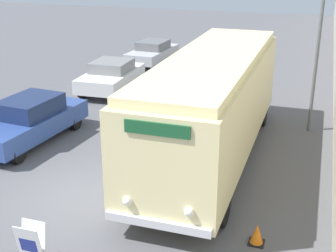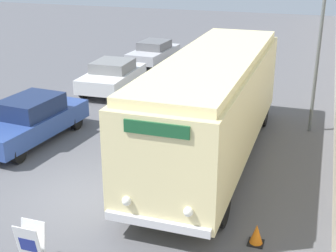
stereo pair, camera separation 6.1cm
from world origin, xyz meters
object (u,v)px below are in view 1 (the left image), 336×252
at_px(vintage_bus, 212,102).
at_px(traffic_cone, 257,234).
at_px(sign_board, 31,244).
at_px(streetlamp, 321,21).
at_px(parked_car_near, 30,120).
at_px(parked_car_far, 152,52).
at_px(parked_car_mid, 111,76).

xyz_separation_m(vintage_bus, traffic_cone, (2.08, -4.12, -1.67)).
bearing_deg(sign_board, streetlamp, 62.26).
xyz_separation_m(parked_car_near, traffic_cone, (8.34, -3.61, -0.53)).
bearing_deg(vintage_bus, sign_board, -110.44).
bearing_deg(vintage_bus, parked_car_far, 118.16).
relative_size(sign_board, parked_car_mid, 0.23).
bearing_deg(traffic_cone, parked_car_far, 117.79).
height_order(sign_board, parked_car_far, parked_car_far).
height_order(parked_car_near, traffic_cone, parked_car_near).
xyz_separation_m(sign_board, traffic_cone, (4.44, 2.22, -0.22)).
bearing_deg(parked_car_far, traffic_cone, -58.40).
height_order(vintage_bus, sign_board, vintage_bus).
relative_size(parked_car_near, parked_car_mid, 1.14).
bearing_deg(vintage_bus, parked_car_near, -175.32).
height_order(vintage_bus, parked_car_far, vintage_bus).
distance_m(sign_board, parked_car_near, 7.02).
height_order(parked_car_far, traffic_cone, parked_car_far).
relative_size(parked_car_mid, parked_car_far, 1.00).
height_order(sign_board, streetlamp, streetlamp).
bearing_deg(streetlamp, traffic_cone, -95.81).
xyz_separation_m(vintage_bus, parked_car_far, (-6.28, 11.73, -1.23)).
bearing_deg(parked_car_far, streetlamp, -37.87).
bearing_deg(parked_car_far, parked_car_mid, -85.18).
xyz_separation_m(parked_car_mid, parked_car_far, (-0.10, 5.83, -0.07)).
distance_m(sign_board, traffic_cone, 4.97).
height_order(vintage_bus, traffic_cone, vintage_bus).
height_order(vintage_bus, streetlamp, streetlamp).
relative_size(streetlamp, traffic_cone, 12.29).
bearing_deg(parked_car_near, traffic_cone, -18.50).
xyz_separation_m(sign_board, streetlamp, (5.23, 9.93, 3.54)).
distance_m(vintage_bus, parked_car_near, 6.39).
xyz_separation_m(streetlamp, parked_car_mid, (-9.03, 2.31, -3.26)).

